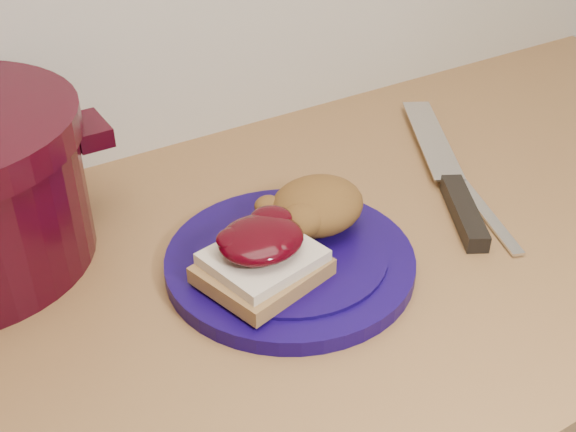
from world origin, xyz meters
TOP-DOWN VIEW (x-y plane):
  - plate at (0.00, 1.49)m, footprint 0.29×0.29m
  - sandwich at (-0.04, 1.47)m, footprint 0.13×0.12m
  - stuffing_mound at (0.05, 1.51)m, footprint 0.12×0.10m
  - chef_knife at (0.24, 1.50)m, footprint 0.20×0.32m
  - butter_knife at (0.25, 1.47)m, footprint 0.08×0.18m

SIDE VIEW (x-z plane):
  - butter_knife at x=0.25m, z-range 0.90..0.91m
  - plate at x=0.00m, z-range 0.90..0.92m
  - chef_knife at x=0.24m, z-range 0.90..0.92m
  - sandwich at x=-0.04m, z-range 0.92..0.97m
  - stuffing_mound at x=0.05m, z-range 0.92..0.97m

